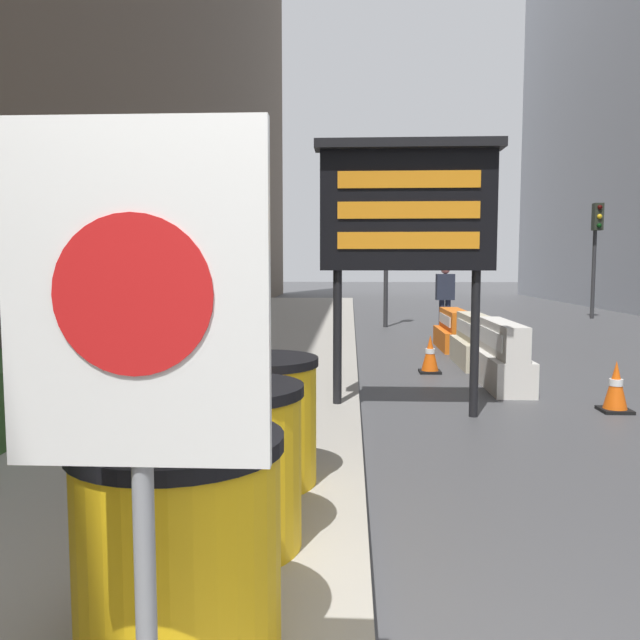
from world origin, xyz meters
The scene contains 13 objects.
barrel_drum_foreground centered at (-0.79, 0.69, 0.60)m, with size 0.84×0.84×0.92m.
barrel_drum_middle centered at (-0.79, 1.72, 0.60)m, with size 0.84×0.84×0.92m.
barrel_drum_back centered at (-0.76, 2.75, 0.60)m, with size 0.84×0.84×0.92m.
warning_sign centered at (-0.68, -0.04, 1.52)m, with size 0.72×0.08×1.97m.
message_board centered at (0.52, 5.35, 2.31)m, with size 2.05×0.36×3.07m.
jersey_barrier_white centered at (2.02, 7.13, 0.41)m, with size 0.53×1.76×0.92m.
jersey_barrier_cream centered at (2.02, 9.00, 0.38)m, with size 0.61×1.65×0.87m.
jersey_barrier_orange_near centered at (2.02, 11.12, 0.35)m, with size 0.64×1.74×0.80m.
traffic_cone_near centered at (1.16, 8.22, 0.30)m, with size 0.34×0.34×0.61m.
traffic_cone_mid centered at (2.99, 5.67, 0.29)m, with size 0.34×0.34×0.60m.
traffic_light_near_curb centered at (0.86, 15.42, 3.21)m, with size 0.28×0.44×4.47m.
traffic_light_far_side centered at (7.60, 18.45, 2.64)m, with size 0.28×0.45×3.63m.
pedestrian_worker centered at (2.28, 14.21, 1.01)m, with size 0.46×0.28×1.71m.
Camera 1 is at (-0.11, -1.67, 1.72)m, focal length 35.00 mm.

